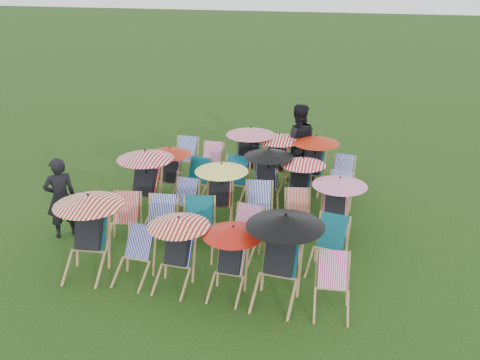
% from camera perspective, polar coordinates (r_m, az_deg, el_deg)
% --- Properties ---
extents(ground, '(100.00, 100.00, 0.00)m').
position_cam_1_polar(ground, '(10.90, -0.35, -5.16)').
color(ground, black).
rests_on(ground, ground).
extents(deckchair_0, '(1.19, 1.27, 1.42)m').
position_cam_1_polar(deckchair_0, '(9.48, -16.01, -5.48)').
color(deckchair_0, '#A9814F').
rests_on(deckchair_0, ground).
extents(deckchair_1, '(0.62, 0.82, 0.85)m').
position_cam_1_polar(deckchair_1, '(9.25, -11.26, -8.02)').
color(deckchair_1, '#A9814F').
rests_on(deckchair_1, ground).
extents(deckchair_2, '(1.02, 1.07, 1.21)m').
position_cam_1_polar(deckchair_2, '(8.88, -6.88, -7.50)').
color(deckchair_2, '#A9814F').
rests_on(deckchair_2, ground).
extents(deckchair_3, '(0.98, 1.03, 1.17)m').
position_cam_1_polar(deckchair_3, '(8.63, -1.13, -8.46)').
color(deckchair_3, '#A9814F').
rests_on(deckchair_3, ground).
extents(deckchair_4, '(1.22, 1.29, 1.45)m').
position_cam_1_polar(deckchair_4, '(8.42, 4.24, -8.19)').
color(deckchair_4, '#A9814F').
rests_on(deckchair_4, ground).
extents(deckchair_5, '(0.63, 0.83, 0.85)m').
position_cam_1_polar(deckchair_5, '(8.43, 9.81, -11.17)').
color(deckchair_5, '#A9814F').
rests_on(deckchair_5, ground).
extents(deckchair_6, '(0.73, 0.92, 0.90)m').
position_cam_1_polar(deckchair_6, '(10.43, -12.29, -4.29)').
color(deckchair_6, '#A9814F').
rests_on(deckchair_6, ground).
extents(deckchair_7, '(0.70, 0.92, 0.94)m').
position_cam_1_polar(deckchair_7, '(10.08, -8.63, -4.85)').
color(deckchair_7, '#A9814F').
rests_on(deckchair_7, ground).
extents(deckchair_8, '(0.80, 1.00, 0.97)m').
position_cam_1_polar(deckchair_8, '(9.85, -4.55, -5.23)').
color(deckchair_8, '#A9814F').
rests_on(deckchair_8, ground).
extents(deckchair_9, '(0.73, 0.91, 0.88)m').
position_cam_1_polar(deckchair_9, '(9.72, 0.24, -5.86)').
color(deckchair_9, '#A9814F').
rests_on(deckchair_9, ground).
extents(deckchair_10, '(0.69, 0.86, 0.84)m').
position_cam_1_polar(deckchair_10, '(9.52, 4.87, -6.74)').
color(deckchair_10, '#A9814F').
rests_on(deckchair_10, ground).
extents(deckchair_11, '(0.74, 0.93, 0.91)m').
position_cam_1_polar(deckchair_11, '(9.43, 9.36, -7.04)').
color(deckchair_11, '#A9814F').
rests_on(deckchair_11, ground).
extents(deckchair_12, '(1.19, 1.25, 1.41)m').
position_cam_1_polar(deckchair_12, '(11.37, -10.34, -0.20)').
color(deckchair_12, '#A9814F').
rests_on(deckchair_12, ground).
extents(deckchair_13, '(0.61, 0.81, 0.84)m').
position_cam_1_polar(deckchair_13, '(11.06, -6.15, -2.47)').
color(deckchair_13, '#A9814F').
rests_on(deckchair_13, ground).
extents(deckchair_14, '(1.08, 1.16, 1.28)m').
position_cam_1_polar(deckchair_14, '(10.84, -2.24, -1.39)').
color(deckchair_14, '#A9814F').
rests_on(deckchair_14, ground).
extents(deckchair_15, '(0.72, 0.92, 0.91)m').
position_cam_1_polar(deckchair_15, '(10.67, 1.96, -3.09)').
color(deckchair_15, '#A9814F').
rests_on(deckchair_15, ground).
extents(deckchair_16, '(0.68, 0.85, 0.82)m').
position_cam_1_polar(deckchair_16, '(10.62, 6.19, -3.61)').
color(deckchair_16, '#A9814F').
rests_on(deckchair_16, ground).
extents(deckchair_17, '(1.05, 1.11, 1.24)m').
position_cam_1_polar(deckchair_17, '(10.40, 10.21, -2.92)').
color(deckchair_17, '#A9814F').
rests_on(deckchair_17, ground).
extents(deckchair_18, '(0.98, 1.03, 1.16)m').
position_cam_1_polar(deckchair_18, '(12.22, -7.76, 0.93)').
color(deckchair_18, '#A9814F').
rests_on(deckchair_18, ground).
extents(deckchair_19, '(0.72, 0.91, 0.89)m').
position_cam_1_polar(deckchair_19, '(12.06, -4.92, -0.11)').
color(deckchair_19, '#A9814F').
rests_on(deckchair_19, ground).
extents(deckchair_20, '(0.74, 0.96, 0.96)m').
position_cam_1_polar(deckchair_20, '(11.87, -0.87, -0.21)').
color(deckchair_20, '#A9814F').
rests_on(deckchair_20, ground).
extents(deckchair_21, '(1.08, 1.17, 1.28)m').
position_cam_1_polar(deckchair_21, '(11.66, 2.84, 0.36)').
color(deckchair_21, '#A9814F').
rests_on(deckchair_21, ground).
extents(deckchair_22, '(0.97, 1.03, 1.15)m').
position_cam_1_polar(deckchair_22, '(11.55, 6.45, -0.34)').
color(deckchair_22, '#A9814F').
rests_on(deckchair_22, ground).
extents(deckchair_23, '(0.68, 0.85, 0.85)m').
position_cam_1_polar(deckchair_23, '(11.55, 10.36, -1.57)').
color(deckchair_23, '#A9814F').
rests_on(deckchair_23, ground).
extents(deckchair_24, '(0.68, 0.91, 0.95)m').
position_cam_1_polar(deckchair_24, '(13.36, -6.14, 2.25)').
color(deckchair_24, '#A9814F').
rests_on(deckchair_24, ground).
extents(deckchair_25, '(0.58, 0.81, 0.88)m').
position_cam_1_polar(deckchair_25, '(13.12, -3.21, 1.81)').
color(deckchair_25, '#A9814F').
rests_on(deckchair_25, ground).
extents(deckchair_26, '(1.17, 1.25, 1.39)m').
position_cam_1_polar(deckchair_26, '(12.78, 0.88, 2.69)').
color(deckchair_26, '#A9814F').
rests_on(deckchair_26, ground).
extents(deckchair_27, '(1.07, 1.14, 1.27)m').
position_cam_1_polar(deckchair_27, '(12.76, 3.80, 2.30)').
color(deckchair_27, '#A9814F').
rests_on(deckchair_27, ground).
extents(deckchair_28, '(1.09, 1.16, 1.30)m').
position_cam_1_polar(deckchair_28, '(12.57, 7.70, 1.90)').
color(deckchair_28, '#A9814F').
rests_on(deckchair_28, ground).
extents(deckchair_29, '(0.66, 0.84, 0.84)m').
position_cam_1_polar(deckchair_29, '(12.56, 10.72, 0.39)').
color(deckchair_29, '#A9814F').
rests_on(deckchair_29, ground).
extents(person_left, '(0.70, 0.69, 1.63)m').
position_cam_1_polar(person_left, '(10.84, -18.60, -1.81)').
color(person_left, black).
rests_on(person_left, ground).
extents(person_rear, '(1.07, 0.92, 1.92)m').
position_cam_1_polar(person_rear, '(13.01, 6.18, 3.95)').
color(person_rear, black).
rests_on(person_rear, ground).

